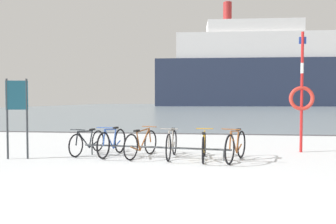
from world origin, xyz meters
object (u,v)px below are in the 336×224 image
at_px(bicycle_1, 112,142).
at_px(bicycle_3, 172,144).
at_px(bicycle_4, 204,146).
at_px(ferry_ship, 256,71).
at_px(info_sign, 17,104).
at_px(bicycle_0, 87,142).
at_px(rescue_post, 302,95).
at_px(bicycle_2, 141,144).
at_px(bicycle_5, 236,146).

height_order(bicycle_1, bicycle_3, bicycle_1).
xyz_separation_m(bicycle_4, ferry_ship, (12.87, 76.44, 8.59)).
relative_size(info_sign, ferry_ship, 0.04).
height_order(bicycle_0, rescue_post, rescue_post).
bearing_deg(bicycle_2, ferry_ship, 79.20).
bearing_deg(bicycle_0, bicycle_3, -7.84).
height_order(bicycle_3, bicycle_4, bicycle_3).
xyz_separation_m(bicycle_5, rescue_post, (2.04, 1.63, 1.29)).
bearing_deg(bicycle_5, ferry_ship, 81.03).
height_order(bicycle_2, bicycle_3, bicycle_3).
relative_size(bicycle_5, info_sign, 0.77).
xyz_separation_m(bicycle_0, bicycle_2, (1.61, -0.29, 0.02)).
distance_m(bicycle_5, rescue_post, 2.91).
xyz_separation_m(bicycle_2, info_sign, (-3.14, -0.64, 1.06)).
height_order(bicycle_0, bicycle_4, bicycle_4).
height_order(bicycle_4, info_sign, info_sign).
xyz_separation_m(bicycle_1, info_sign, (-2.30, -0.74, 1.05)).
bearing_deg(rescue_post, ferry_ship, 82.36).
xyz_separation_m(bicycle_3, bicycle_4, (0.85, -0.15, -0.02)).
relative_size(bicycle_0, info_sign, 0.79).
height_order(bicycle_0, bicycle_1, bicycle_1).
distance_m(bicycle_3, bicycle_4, 0.87).
distance_m(bicycle_2, ferry_ship, 78.09).
bearing_deg(ferry_ship, bicycle_5, -98.97).
distance_m(bicycle_0, info_sign, 2.09).
relative_size(bicycle_3, ferry_ship, 0.03).
height_order(bicycle_3, bicycle_5, bicycle_5).
relative_size(bicycle_2, rescue_post, 0.46).
xyz_separation_m(bicycle_0, bicycle_1, (0.77, -0.19, 0.03)).
xyz_separation_m(bicycle_0, rescue_post, (6.11, 1.06, 1.34)).
xyz_separation_m(info_sign, ferry_ship, (17.68, 76.88, 7.52)).
xyz_separation_m(bicycle_3, rescue_post, (3.68, 1.40, 1.30)).
distance_m(bicycle_0, bicycle_3, 2.46).
relative_size(bicycle_3, bicycle_4, 1.00).
bearing_deg(rescue_post, bicycle_2, -163.21).
bearing_deg(bicycle_4, bicycle_5, -5.81).
bearing_deg(rescue_post, info_sign, -165.36).
xyz_separation_m(bicycle_0, bicycle_5, (4.08, -0.57, 0.04)).
relative_size(bicycle_1, ferry_ship, 0.03).
bearing_deg(bicycle_2, bicycle_4, -6.70).
relative_size(bicycle_2, ferry_ship, 0.03).
distance_m(bicycle_0, rescue_post, 6.34).
distance_m(bicycle_4, rescue_post, 3.49).
bearing_deg(bicycle_3, bicycle_1, 174.96).
height_order(info_sign, ferry_ship, ferry_ship).
bearing_deg(bicycle_4, bicycle_3, 169.72).
relative_size(bicycle_5, ferry_ship, 0.03).
bearing_deg(info_sign, rescue_post, 14.64).
distance_m(bicycle_2, bicycle_5, 2.48).
distance_m(bicycle_1, bicycle_4, 2.53).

